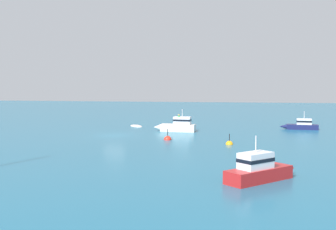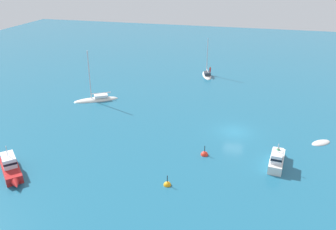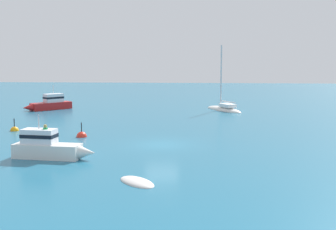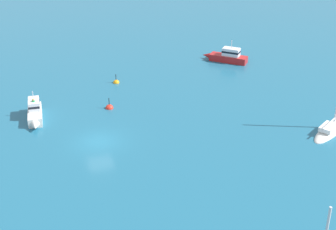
# 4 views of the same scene
# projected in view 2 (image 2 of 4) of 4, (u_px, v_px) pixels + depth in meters

# --- Properties ---
(ground_plane) EXTENTS (160.00, 160.00, 0.00)m
(ground_plane) POSITION_uv_depth(u_px,v_px,m) (235.00, 132.00, 46.79)
(ground_plane) COLOR #1E607F
(launch) EXTENTS (1.90, 5.67, 2.92)m
(launch) POSITION_uv_depth(u_px,v_px,m) (277.00, 158.00, 38.96)
(launch) COLOR silver
(launch) RESTS_ON ground
(ketch) EXTENTS (3.16, 5.83, 7.56)m
(ketch) POSITION_uv_depth(u_px,v_px,m) (207.00, 75.00, 69.45)
(ketch) COLOR silver
(ketch) RESTS_ON ground
(dinghy) EXTENTS (2.93, 2.77, 0.44)m
(dinghy) POSITION_uv_depth(u_px,v_px,m) (321.00, 143.00, 43.92)
(dinghy) COLOR silver
(dinghy) RESTS_ON ground
(launch_1) EXTENTS (5.42, 5.34, 3.09)m
(launch_1) POSITION_uv_depth(u_px,v_px,m) (11.00, 168.00, 37.27)
(launch_1) COLOR #B21E1E
(launch_1) RESTS_ON ground
(sailboat) EXTENTS (6.90, 5.16, 8.59)m
(sailboat) POSITION_uv_depth(u_px,v_px,m) (96.00, 99.00, 57.24)
(sailboat) COLOR silver
(sailboat) RESTS_ON ground
(channel_buoy) EXTENTS (0.77, 0.77, 1.52)m
(channel_buoy) POSITION_uv_depth(u_px,v_px,m) (167.00, 185.00, 35.69)
(channel_buoy) COLOR orange
(channel_buoy) RESTS_ON ground
(mooring_buoy) EXTENTS (0.88, 0.88, 1.66)m
(mooring_buoy) POSITION_uv_depth(u_px,v_px,m) (204.00, 155.00, 41.21)
(mooring_buoy) COLOR red
(mooring_buoy) RESTS_ON ground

